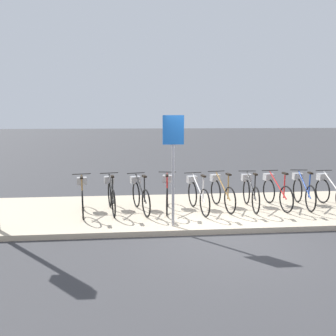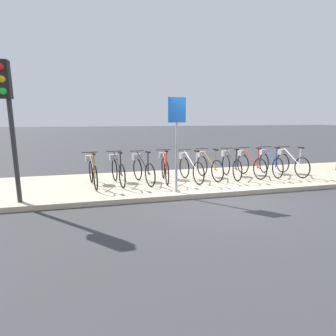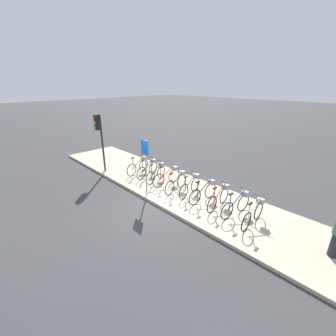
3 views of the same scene
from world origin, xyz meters
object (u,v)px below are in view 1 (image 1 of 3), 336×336
object	(u,v)px
parked_bicycle_2	(140,194)
parked_bicycle_8	(303,190)
parked_bicycle_6	(250,191)
parked_bicycle_0	(82,195)
parked_bicycle_1	(111,194)
parked_bicycle_4	(197,193)
parked_bicycle_7	(275,190)
parked_bicycle_3	(167,193)
parked_bicycle_9	(331,190)
sign_post	(173,152)
parked_bicycle_5	(221,191)

from	to	relation	value
parked_bicycle_2	parked_bicycle_8	size ratio (longest dim) A/B	0.98
parked_bicycle_8	parked_bicycle_6	bearing A→B (deg)	-178.54
parked_bicycle_2	parked_bicycle_0	bearing A→B (deg)	-179.00
parked_bicycle_1	parked_bicycle_4	xyz separation A→B (m)	(2.14, -0.14, 0.00)
parked_bicycle_1	parked_bicycle_7	world-z (taller)	same
parked_bicycle_3	parked_bicycle_4	xyz separation A→B (m)	(0.74, -0.16, 0.00)
parked_bicycle_7	parked_bicycle_9	size ratio (longest dim) A/B	1.00
parked_bicycle_8	sign_post	distance (m)	3.97
parked_bicycle_7	parked_bicycle_5	bearing A→B (deg)	179.62
parked_bicycle_0	parked_bicycle_1	bearing A→B (deg)	7.00
parked_bicycle_1	parked_bicycle_5	xyz separation A→B (m)	(2.79, 0.03, 0.00)
parked_bicycle_3	parked_bicycle_9	xyz separation A→B (m)	(4.27, -0.12, 0.00)
parked_bicycle_6	sign_post	bearing A→B (deg)	-149.14
parked_bicycle_9	parked_bicycle_8	bearing A→B (deg)	169.67
parked_bicycle_3	parked_bicycle_8	bearing A→B (deg)	0.09
parked_bicycle_8	parked_bicycle_9	world-z (taller)	same
parked_bicycle_8	parked_bicycle_5	bearing A→B (deg)	179.97
parked_bicycle_1	parked_bicycle_9	size ratio (longest dim) A/B	0.99
parked_bicycle_0	parked_bicycle_7	xyz separation A→B (m)	(4.92, 0.10, 0.00)
parked_bicycle_2	parked_bicycle_8	xyz separation A→B (m)	(4.26, 0.09, 0.00)
sign_post	parked_bicycle_9	bearing A→B (deg)	15.48
parked_bicycle_6	parked_bicycle_9	size ratio (longest dim) A/B	1.00
parked_bicycle_0	parked_bicycle_9	world-z (taller)	same
parked_bicycle_3	parked_bicycle_6	world-z (taller)	same
parked_bicycle_2	parked_bicycle_6	distance (m)	2.83
parked_bicycle_6	parked_bicycle_7	size ratio (longest dim) A/B	1.00
parked_bicycle_3	parked_bicycle_5	size ratio (longest dim) A/B	1.01
parked_bicycle_9	sign_post	bearing A→B (deg)	-164.52
parked_bicycle_3	parked_bicycle_7	size ratio (longest dim) A/B	1.00
parked_bicycle_6	parked_bicycle_2	bearing A→B (deg)	-178.97
sign_post	parked_bicycle_0	bearing A→B (deg)	150.33
parked_bicycle_2	parked_bicycle_5	distance (m)	2.08
parked_bicycle_0	parked_bicycle_3	world-z (taller)	same
parked_bicycle_2	sign_post	world-z (taller)	sign_post
parked_bicycle_4	parked_bicycle_6	bearing A→B (deg)	5.40
parked_bicycle_1	parked_bicycle_2	distance (m)	0.71
parked_bicycle_6	parked_bicycle_7	distance (m)	0.69
parked_bicycle_3	parked_bicycle_8	world-z (taller)	same
parked_bicycle_2	sign_post	size ratio (longest dim) A/B	0.65
parked_bicycle_5	parked_bicycle_8	xyz separation A→B (m)	(2.18, -0.00, 0.00)
parked_bicycle_2	parked_bicycle_7	xyz separation A→B (m)	(3.52, 0.08, 0.00)
parked_bicycle_0	parked_bicycle_7	world-z (taller)	same
parked_bicycle_2	parked_bicycle_9	world-z (taller)	same
parked_bicycle_0	sign_post	world-z (taller)	sign_post
parked_bicycle_4	parked_bicycle_8	bearing A→B (deg)	3.42
parked_bicycle_0	parked_bicycle_8	size ratio (longest dim) A/B	0.99
parked_bicycle_0	parked_bicycle_1	world-z (taller)	same
parked_bicycle_1	parked_bicycle_8	xyz separation A→B (m)	(4.98, 0.03, 0.00)
parked_bicycle_4	parked_bicycle_8	distance (m)	2.84
parked_bicycle_9	parked_bicycle_4	bearing A→B (deg)	-179.32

